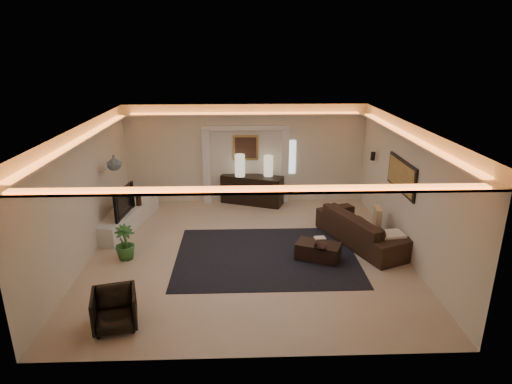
{
  "coord_description": "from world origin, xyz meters",
  "views": [
    {
      "loc": [
        -0.14,
        -8.84,
        4.46
      ],
      "look_at": [
        0.2,
        0.6,
        1.25
      ],
      "focal_mm": 30.17,
      "sensor_mm": 36.0,
      "label": 1
    }
  ],
  "objects_px": {
    "coffee_table": "(318,251)",
    "armchair": "(115,309)",
    "console": "(252,190)",
    "sofa": "(363,228)"
  },
  "relations": [
    {
      "from": "console",
      "to": "coffee_table",
      "type": "distance_m",
      "value": 3.88
    },
    {
      "from": "sofa",
      "to": "coffee_table",
      "type": "relative_size",
      "value": 2.75
    },
    {
      "from": "console",
      "to": "sofa",
      "type": "distance_m",
      "value": 3.82
    },
    {
      "from": "coffee_table",
      "to": "sofa",
      "type": "bearing_deg",
      "value": 56.82
    },
    {
      "from": "sofa",
      "to": "armchair",
      "type": "height_order",
      "value": "sofa"
    },
    {
      "from": "console",
      "to": "sofa",
      "type": "height_order",
      "value": "console"
    },
    {
      "from": "coffee_table",
      "to": "armchair",
      "type": "xyz_separation_m",
      "value": [
        -3.79,
        -2.27,
        0.12
      ]
    },
    {
      "from": "coffee_table",
      "to": "armchair",
      "type": "relative_size",
      "value": 1.3
    },
    {
      "from": "console",
      "to": "armchair",
      "type": "distance_m",
      "value": 6.39
    },
    {
      "from": "console",
      "to": "coffee_table",
      "type": "xyz_separation_m",
      "value": [
        1.35,
        -3.63,
        -0.2
      ]
    }
  ]
}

